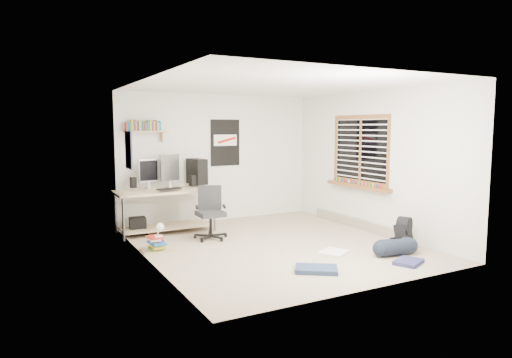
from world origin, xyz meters
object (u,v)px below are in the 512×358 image
office_chair (211,210)px  backpack (404,236)px  duffel_bag (395,246)px  desk (166,212)px  book_stack (157,241)px

office_chair → backpack: bearing=-21.1°
backpack → duffel_bag: 0.46m
desk → office_chair: office_chair is taller
duffel_bag → book_stack: bearing=155.8°
backpack → book_stack: 3.78m
desk → book_stack: 1.24m
backpack → book_stack: backpack is taller
desk → book_stack: (-0.48, -1.12, -0.22)m
office_chair → desk: bearing=140.3°
desk → duffel_bag: desk is taller
backpack → duffel_bag: bearing=-175.1°
desk → book_stack: desk is taller
office_chair → backpack: 3.11m
office_chair → book_stack: office_chair is taller
book_stack → duffel_bag: bearing=-32.4°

